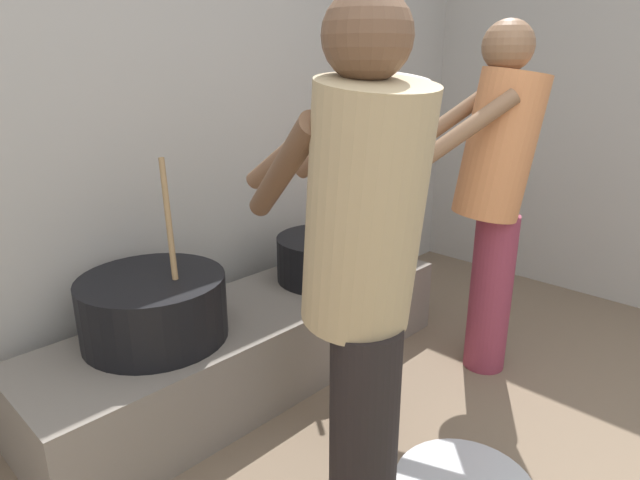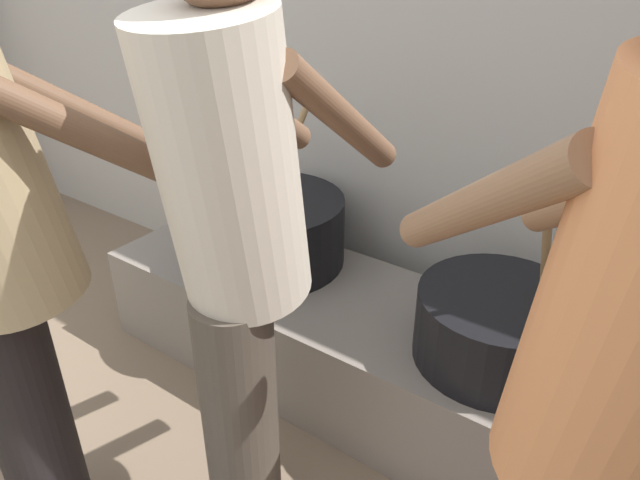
{
  "view_description": "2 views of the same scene",
  "coord_description": "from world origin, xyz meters",
  "px_view_note": "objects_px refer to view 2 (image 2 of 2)",
  "views": [
    {
      "loc": [
        -1.05,
        -0.14,
        1.47
      ],
      "look_at": [
        0.23,
        1.1,
        0.88
      ],
      "focal_mm": 30.21,
      "sensor_mm": 36.0,
      "label": 1
    },
    {
      "loc": [
        1.25,
        0.2,
        1.56
      ],
      "look_at": [
        0.66,
        1.02,
        1.03
      ],
      "focal_mm": 32.77,
      "sensor_mm": 36.0,
      "label": 2
    }
  ],
  "objects_px": {
    "cooking_pot_main": "(269,230)",
    "cook_in_cream_shirt": "(235,239)",
    "cooking_pot_secondary": "(498,327)",
    "cook_in_orange_shirt": "(623,413)"
  },
  "relations": [
    {
      "from": "cooking_pot_secondary",
      "to": "cook_in_cream_shirt",
      "type": "distance_m",
      "value": 0.89
    },
    {
      "from": "cooking_pot_main",
      "to": "cooking_pot_secondary",
      "type": "xyz_separation_m",
      "value": [
        0.95,
        -0.06,
        -0.02
      ]
    },
    {
      "from": "cook_in_cream_shirt",
      "to": "cook_in_orange_shirt",
      "type": "bearing_deg",
      "value": -5.03
    },
    {
      "from": "cooking_pot_secondary",
      "to": "cook_in_orange_shirt",
      "type": "distance_m",
      "value": 0.92
    },
    {
      "from": "cooking_pot_main",
      "to": "cook_in_cream_shirt",
      "type": "bearing_deg",
      "value": -54.07
    },
    {
      "from": "cooking_pot_secondary",
      "to": "cook_in_cream_shirt",
      "type": "height_order",
      "value": "cook_in_cream_shirt"
    },
    {
      "from": "cook_in_cream_shirt",
      "to": "cooking_pot_secondary",
      "type": "bearing_deg",
      "value": 55.22
    },
    {
      "from": "cook_in_orange_shirt",
      "to": "cooking_pot_main",
      "type": "bearing_deg",
      "value": 149.96
    },
    {
      "from": "cooking_pot_secondary",
      "to": "cook_in_orange_shirt",
      "type": "relative_size",
      "value": 0.41
    },
    {
      "from": "cooking_pot_main",
      "to": "cook_in_cream_shirt",
      "type": "xyz_separation_m",
      "value": [
        0.5,
        -0.7,
        0.42
      ]
    }
  ]
}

